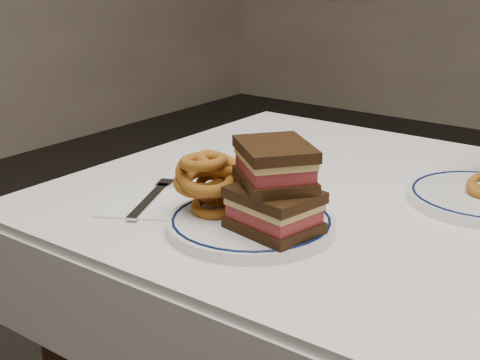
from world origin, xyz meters
The scene contains 6 objects.
dining_table centered at (0.00, 0.00, 0.64)m, with size 1.27×0.87×0.75m.
main_plate centered at (-0.21, -0.22, 0.76)m, with size 0.25×0.25×0.02m.
reuben_sandwich centered at (-0.16, -0.23, 0.83)m, with size 0.15×0.15×0.12m.
onion_rings_main centered at (-0.28, -0.22, 0.81)m, with size 0.12×0.12×0.10m.
ketchup_ramekin centered at (-0.21, -0.15, 0.79)m, with size 0.06×0.06×0.04m.
napkin_fork centered at (-0.41, -0.23, 0.75)m, with size 0.20×0.20×0.01m.
Camera 1 is at (0.33, -0.97, 1.14)m, focal length 50.00 mm.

